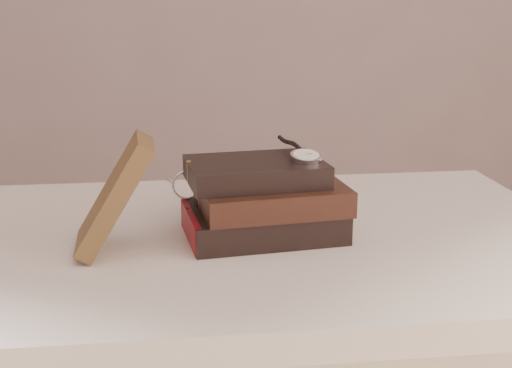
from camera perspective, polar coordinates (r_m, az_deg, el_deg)
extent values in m
cube|color=silver|center=(0.99, -2.04, -5.22)|extent=(1.00, 0.60, 0.04)
cube|color=white|center=(1.01, -2.00, -8.41)|extent=(0.88, 0.49, 0.08)
cylinder|color=white|center=(1.47, 15.49, -14.50)|extent=(0.05, 0.05, 0.71)
cube|color=black|center=(0.97, 0.59, -3.13)|extent=(0.23, 0.17, 0.04)
cube|color=beige|center=(0.97, 0.74, -3.11)|extent=(0.22, 0.16, 0.03)
cube|color=gold|center=(0.97, -5.69, -3.18)|extent=(0.01, 0.01, 0.04)
cube|color=maroon|center=(0.95, -5.44, -3.59)|extent=(0.02, 0.13, 0.04)
cube|color=black|center=(0.95, 1.32, -1.07)|extent=(0.21, 0.16, 0.04)
cube|color=beige|center=(0.95, 1.47, -1.05)|extent=(0.21, 0.15, 0.03)
cube|color=gold|center=(0.95, -4.65, -1.12)|extent=(0.01, 0.01, 0.04)
cube|color=black|center=(0.95, -0.05, 1.03)|extent=(0.20, 0.15, 0.03)
cube|color=beige|center=(0.95, 0.11, 1.04)|extent=(0.19, 0.14, 0.02)
cube|color=gold|center=(0.95, -5.59, 0.98)|extent=(0.01, 0.01, 0.03)
cube|color=#412D19|center=(0.91, -11.70, -0.90)|extent=(0.11, 0.11, 0.15)
cylinder|color=silver|center=(0.94, 4.19, 2.22)|extent=(0.05, 0.05, 0.02)
cylinder|color=white|center=(0.94, 4.19, 2.45)|extent=(0.04, 0.04, 0.01)
torus|color=silver|center=(0.94, 4.19, 2.43)|extent=(0.05, 0.05, 0.01)
cylinder|color=silver|center=(0.97, 3.72, 2.56)|extent=(0.01, 0.01, 0.01)
cube|color=black|center=(0.95, 4.10, 2.57)|extent=(0.00, 0.01, 0.00)
cube|color=black|center=(0.94, 4.45, 2.52)|extent=(0.01, 0.00, 0.00)
sphere|color=black|center=(0.97, 3.64, 2.95)|extent=(0.01, 0.01, 0.01)
sphere|color=black|center=(0.98, 3.45, 3.14)|extent=(0.01, 0.01, 0.01)
sphere|color=black|center=(0.99, 3.25, 3.29)|extent=(0.01, 0.01, 0.01)
sphere|color=black|center=(1.00, 3.06, 3.40)|extent=(0.01, 0.01, 0.01)
sphere|color=black|center=(1.01, 2.88, 3.46)|extent=(0.01, 0.01, 0.01)
sphere|color=black|center=(1.02, 2.69, 3.50)|extent=(0.01, 0.01, 0.01)
sphere|color=black|center=(1.03, 2.51, 3.54)|extent=(0.01, 0.01, 0.01)
sphere|color=black|center=(1.04, 2.33, 3.62)|extent=(0.01, 0.01, 0.01)
sphere|color=black|center=(1.05, 2.16, 3.75)|extent=(0.01, 0.01, 0.01)
sphere|color=black|center=(1.05, 1.99, 3.91)|extent=(0.01, 0.01, 0.01)
torus|color=silver|center=(1.00, -5.82, -0.11)|extent=(0.04, 0.02, 0.04)
torus|color=silver|center=(1.01, -3.23, 0.06)|extent=(0.04, 0.02, 0.04)
cylinder|color=silver|center=(1.00, -4.52, 0.12)|extent=(0.01, 0.00, 0.00)
cylinder|color=silver|center=(1.04, -7.25, 0.24)|extent=(0.01, 0.10, 0.02)
cylinder|color=silver|center=(1.06, -2.68, 0.53)|extent=(0.01, 0.10, 0.02)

